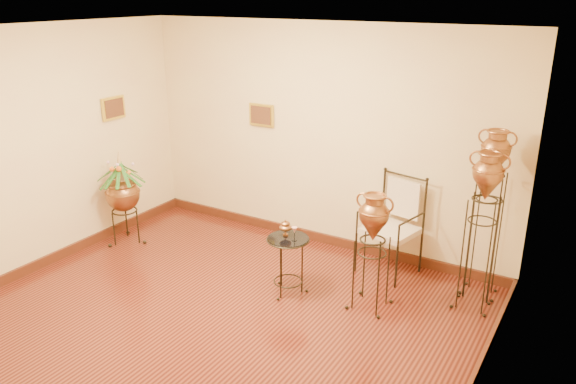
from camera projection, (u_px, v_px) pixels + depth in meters
The scene contains 8 objects.
ground at pixel (197, 333), 5.43m from camera, with size 5.00×5.00×0.00m, color maroon.
room_shell at pixel (186, 162), 4.85m from camera, with size 5.02×5.02×2.81m.
amphora_tall at pixel (488, 214), 5.80m from camera, with size 0.44×0.44×1.86m.
amphora_mid at pixel (481, 230), 5.63m from camera, with size 0.50×0.50×1.70m.
amphora_short at pixel (372, 251), 5.68m from camera, with size 0.43×0.43×1.27m.
planter_urn at pixel (122, 191), 7.18m from camera, with size 0.82×0.82×1.26m.
armchair at pixel (390, 226), 6.43m from camera, with size 0.76×0.72×1.15m.
side_table at pixel (288, 264), 6.06m from camera, with size 0.51×0.51×0.82m.
Camera 1 is at (3.14, -3.52, 3.13)m, focal length 35.00 mm.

